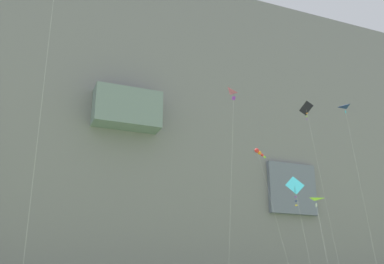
{
  "coord_description": "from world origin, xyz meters",
  "views": [
    {
      "loc": [
        -14.02,
        -9.49,
        3.67
      ],
      "look_at": [
        -1.64,
        21.5,
        15.38
      ],
      "focal_mm": 42.01,
      "sensor_mm": 36.0,
      "label": 1
    }
  ],
  "objects_px": {
    "kite_diamond_high_left": "(308,114)",
    "kite_delta_mid_center": "(349,122)",
    "kite_windsock_near_cliff": "(259,153)",
    "kite_delta_upper_right": "(316,211)",
    "kite_diamond_low_center": "(295,189)",
    "kite_delta_high_right": "(237,102)"
  },
  "relations": [
    {
      "from": "kite_diamond_high_left",
      "to": "kite_delta_mid_center",
      "type": "xyz_separation_m",
      "value": [
        0.48,
        -6.93,
        -3.45
      ]
    },
    {
      "from": "kite_windsock_near_cliff",
      "to": "kite_delta_mid_center",
      "type": "xyz_separation_m",
      "value": [
        9.27,
        -5.05,
        3.46
      ]
    },
    {
      "from": "kite_delta_upper_right",
      "to": "kite_diamond_high_left",
      "type": "height_order",
      "value": "kite_diamond_high_left"
    },
    {
      "from": "kite_diamond_low_center",
      "to": "kite_diamond_high_left",
      "type": "bearing_deg",
      "value": 46.46
    },
    {
      "from": "kite_delta_high_right",
      "to": "kite_diamond_low_center",
      "type": "height_order",
      "value": "kite_delta_high_right"
    },
    {
      "from": "kite_windsock_near_cliff",
      "to": "kite_diamond_low_center",
      "type": "bearing_deg",
      "value": -101.47
    },
    {
      "from": "kite_delta_upper_right",
      "to": "kite_delta_mid_center",
      "type": "bearing_deg",
      "value": 32.54
    },
    {
      "from": "kite_delta_high_right",
      "to": "kite_windsock_near_cliff",
      "type": "xyz_separation_m",
      "value": [
        4.5,
        3.44,
        -4.48
      ]
    },
    {
      "from": "kite_diamond_low_center",
      "to": "kite_windsock_near_cliff",
      "type": "bearing_deg",
      "value": 78.53
    },
    {
      "from": "kite_diamond_high_left",
      "to": "kite_delta_mid_center",
      "type": "distance_m",
      "value": 7.76
    },
    {
      "from": "kite_delta_upper_right",
      "to": "kite_delta_high_right",
      "type": "bearing_deg",
      "value": 106.33
    },
    {
      "from": "kite_delta_high_right",
      "to": "kite_delta_upper_right",
      "type": "distance_m",
      "value": 16.09
    },
    {
      "from": "kite_diamond_low_center",
      "to": "kite_delta_mid_center",
      "type": "bearing_deg",
      "value": 21.11
    },
    {
      "from": "kite_delta_upper_right",
      "to": "kite_windsock_near_cliff",
      "type": "relative_size",
      "value": 0.56
    },
    {
      "from": "kite_delta_upper_right",
      "to": "kite_diamond_low_center",
      "type": "relative_size",
      "value": 0.77
    },
    {
      "from": "kite_windsock_near_cliff",
      "to": "kite_diamond_low_center",
      "type": "height_order",
      "value": "kite_windsock_near_cliff"
    },
    {
      "from": "kite_delta_upper_right",
      "to": "kite_delta_mid_center",
      "type": "xyz_separation_m",
      "value": [
        11.2,
        7.15,
        12.24
      ]
    },
    {
      "from": "kite_diamond_low_center",
      "to": "kite_delta_mid_center",
      "type": "relative_size",
      "value": 0.58
    },
    {
      "from": "kite_diamond_low_center",
      "to": "kite_delta_mid_center",
      "type": "height_order",
      "value": "kite_delta_mid_center"
    },
    {
      "from": "kite_windsock_near_cliff",
      "to": "kite_delta_mid_center",
      "type": "height_order",
      "value": "kite_delta_mid_center"
    },
    {
      "from": "kite_delta_high_right",
      "to": "kite_diamond_high_left",
      "type": "bearing_deg",
      "value": 21.82
    },
    {
      "from": "kite_delta_high_right",
      "to": "kite_delta_mid_center",
      "type": "bearing_deg",
      "value": -6.68
    }
  ]
}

